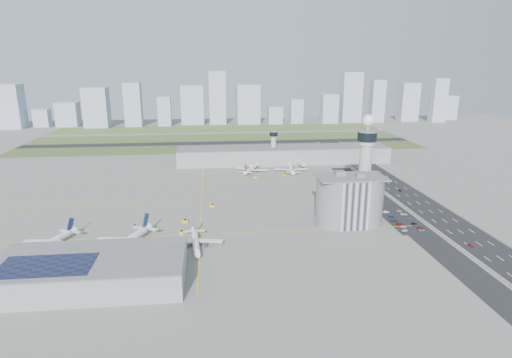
{
  "coord_description": "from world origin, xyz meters",
  "views": [
    {
      "loc": [
        -32.46,
        -265.39,
        98.49
      ],
      "look_at": [
        0.0,
        35.0,
        15.0
      ],
      "focal_mm": 30.0,
      "sensor_mm": 36.0,
      "label": 1
    }
  ],
  "objects": [
    {
      "name": "tug_2",
      "position": [
        -49.84,
        -8.77,
        1.06
      ],
      "size": [
        3.9,
        2.89,
        2.13
      ],
      "primitive_type": null,
      "rotation": [
        0.0,
        0.0,
        -1.68
      ],
      "color": "gold",
      "rests_on": "ground"
    },
    {
      "name": "ground",
      "position": [
        0.0,
        0.0,
        0.0
      ],
      "size": [
        1000.0,
        1000.0,
        0.0
      ],
      "primitive_type": "plane",
      "color": "gray"
    },
    {
      "name": "skyline_bldg_4",
      "position": [
        -204.47,
        415.19,
        30.18
      ],
      "size": [
        35.81,
        28.65,
        60.36
      ],
      "primitive_type": "cube",
      "color": "#9EADC1",
      "rests_on": "ground"
    },
    {
      "name": "skyline_bldg_14",
      "position": [
        244.74,
        426.38,
        34.37
      ],
      "size": [
        21.59,
        17.28,
        68.75
      ],
      "primitive_type": "cube",
      "color": "#9EADC1",
      "rests_on": "ground"
    },
    {
      "name": "skyline_bldg_17",
      "position": [
        382.05,
        443.29,
        20.53
      ],
      "size": [
        22.64,
        18.11,
        41.06
      ],
      "primitive_type": "cube",
      "color": "#9EADC1",
      "rests_on": "ground"
    },
    {
      "name": "car_lot_11",
      "position": [
        93.18,
        -4.43,
        0.61
      ],
      "size": [
        4.36,
        2.11,
        1.22
      ],
      "primitive_type": "imported",
      "rotation": [
        0.0,
        0.0,
        1.67
      ],
      "color": "#909FA9",
      "rests_on": "ground"
    },
    {
      "name": "jet_bridge_near_0",
      "position": [
        -113.0,
        -61.0,
        2.85
      ],
      "size": [
        5.39,
        14.31,
        5.7
      ],
      "primitive_type": null,
      "rotation": [
        0.0,
        0.0,
        1.4
      ],
      "color": "silver",
      "rests_on": "ground"
    },
    {
      "name": "skyline_bldg_3",
      "position": [
        -252.58,
        431.35,
        18.47
      ],
      "size": [
        32.3,
        25.84,
        36.93
      ],
      "primitive_type": "cube",
      "color": "#9EADC1",
      "rests_on": "ground"
    },
    {
      "name": "control_tower",
      "position": [
        72.0,
        8.0,
        35.04
      ],
      "size": [
        14.0,
        14.0,
        64.5
      ],
      "color": "#ADAAA5",
      "rests_on": "ground"
    },
    {
      "name": "car_lot_7",
      "position": [
        93.29,
        -35.02,
        0.56
      ],
      "size": [
        3.94,
        1.78,
        1.12
      ],
      "primitive_type": "imported",
      "rotation": [
        0.0,
        0.0,
        1.63
      ],
      "color": "maroon",
      "rests_on": "ground"
    },
    {
      "name": "skyline_bldg_7",
      "position": [
        -59.44,
        436.89,
        30.61
      ],
      "size": [
        35.76,
        28.61,
        61.22
      ],
      "primitive_type": "cube",
      "color": "#9EADC1",
      "rests_on": "ground"
    },
    {
      "name": "grass_strip_2",
      "position": [
        -20.0,
        380.0,
        0.04
      ],
      "size": [
        480.0,
        70.0,
        0.08
      ],
      "primitive_type": "cube",
      "color": "#49622E",
      "rests_on": "ground"
    },
    {
      "name": "jet_bridge_far_1",
      "position": [
        52.0,
        132.0,
        2.85
      ],
      "size": [
        5.39,
        14.31,
        5.7
      ],
      "primitive_type": null,
      "rotation": [
        0.0,
        0.0,
        -1.4
      ],
      "color": "silver",
      "rests_on": "ground"
    },
    {
      "name": "skyline_bldg_1",
      "position": [
        -331.22,
        417.61,
        32.8
      ],
      "size": [
        37.63,
        30.1,
        65.6
      ],
      "primitive_type": "cube",
      "color": "#9EADC1",
      "rests_on": "ground"
    },
    {
      "name": "airplane_far_a",
      "position": [
        4.62,
        115.5,
        5.11
      ],
      "size": [
        43.48,
        46.16,
        10.23
      ],
      "primitive_type": null,
      "rotation": [
        0.0,
        0.0,
        1.14
      ],
      "color": "white",
      "rests_on": "ground"
    },
    {
      "name": "taxiway_line_h_1",
      "position": [
        -40.0,
        30.0,
        0.01
      ],
      "size": [
        260.0,
        0.6,
        0.01
      ],
      "primitive_type": "cube",
      "color": "yellow",
      "rests_on": "ground"
    },
    {
      "name": "skyline_bldg_16",
      "position": [
        345.49,
        415.96,
        35.78
      ],
      "size": [
        23.04,
        18.43,
        71.56
      ],
      "primitive_type": "cube",
      "color": "#9EADC1",
      "rests_on": "ground"
    },
    {
      "name": "car_hw_1",
      "position": [
        114.47,
        41.19,
        0.63
      ],
      "size": [
        1.59,
        3.89,
        1.25
      ],
      "primitive_type": "imported",
      "rotation": [
        0.0,
        0.0,
        0.07
      ],
      "color": "black",
      "rests_on": "ground"
    },
    {
      "name": "car_lot_0",
      "position": [
        82.06,
        -37.65,
        0.61
      ],
      "size": [
        3.77,
        1.97,
        1.22
      ],
      "primitive_type": "imported",
      "rotation": [
        0.0,
        0.0,
        1.72
      ],
      "color": "white",
      "rests_on": "ground"
    },
    {
      "name": "landside_road",
      "position": [
        90.0,
        -10.0,
        0.04
      ],
      "size": [
        18.0,
        260.0,
        0.08
      ],
      "primitive_type": "cube",
      "color": "black",
      "rests_on": "ground"
    },
    {
      "name": "tug_4",
      "position": [
        5.83,
        92.92,
        0.81
      ],
      "size": [
        3.3,
        2.79,
        1.63
      ],
      "primitive_type": null,
      "rotation": [
        0.0,
        0.0,
        -1.93
      ],
      "color": "yellow",
      "rests_on": "ground"
    },
    {
      "name": "secondary_tower",
      "position": [
        30.0,
        150.0,
        18.8
      ],
      "size": [
        8.6,
        8.6,
        31.9
      ],
      "color": "#ADAAA5",
      "rests_on": "ground"
    },
    {
      "name": "car_lot_10",
      "position": [
        93.73,
        -10.74,
        0.65
      ],
      "size": [
        4.96,
        2.87,
        1.3
      ],
      "primitive_type": "imported",
      "rotation": [
        0.0,
        0.0,
        1.41
      ],
      "color": "silver",
      "rests_on": "ground"
    },
    {
      "name": "tug_5",
      "position": [
        32.94,
        97.42,
        1.0
      ],
      "size": [
        4.17,
        3.88,
        2.0
      ],
      "primitive_type": null,
      "rotation": [
        0.0,
        0.0,
        -2.17
      ],
      "color": "#DE9302",
      "rests_on": "ground"
    },
    {
      "name": "taxiway_line_v",
      "position": [
        -40.0,
        30.0,
        0.01
      ],
      "size": [
        0.6,
        260.0,
        0.01
      ],
      "primitive_type": "cube",
      "color": "yellow",
      "rests_on": "ground"
    },
    {
      "name": "grass_strip_1",
      "position": [
        -20.0,
        300.0,
        0.04
      ],
      "size": [
        480.0,
        60.0,
        0.08
      ],
      "primitive_type": "cube",
      "color": "#4D652F",
      "rests_on": "ground"
    },
    {
      "name": "car_lot_4",
      "position": [
        83.8,
        -14.41,
        0.66
      ],
      "size": [
        4.06,
        2.18,
        1.31
      ],
      "primitive_type": "imported",
      "rotation": [
        0.0,
        0.0,
        1.74
      ],
      "color": "navy",
      "rests_on": "ground"
    },
    {
      "name": "tug_3",
      "position": [
        -32.09,
        19.75,
        0.98
      ],
      "size": [
        4.04,
        3.51,
        1.97
      ],
      "primitive_type": null,
      "rotation": [
        0.0,
        0.0,
        -1.99
      ],
      "color": "yellow",
      "rests_on": "ground"
    },
    {
      "name": "parking_lot",
      "position": [
        88.0,
        -22.0,
        0.05
      ],
      "size": [
        20.0,
        44.0,
        0.1
      ],
      "primitive_type": "cube",
      "color": "black",
      "rests_on": "ground"
    },
    {
      "name": "airplane_near_a",
      "position": [
        -120.86,
        -40.65,
        5.58
      ],
      "size": [
        46.36,
        49.66,
        11.16
      ],
      "primitive_type": null,
      "rotation": [
        0.0,
        0.0,
        -1.95
      ],
      "color": "white",
      "rests_on": "ground"
    },
    {
      "name": "admin_building",
      "position": [
        51.99,
        -22.0,
        15.3
      ],
      "size": [
        42.0,
        24.0,
        33.5
      ],
      "color": "#B2B2B7",
      "rests_on": "ground"
    },
    {
      "name": "skyline_bldg_11",
      "position": [
        108.28,
        423.34,
        19.48
      ],
      "size": [
        20.22,
        16.18,
        38.97
      ],
      "primitive_type": "cube",
      "color": "#9EADC1",
      "rests_on": "ground"
    },
    {
      "name": "tug_0",
      "position": [
        -80.32,
        -13.38,
        0.81
      ],
      "size": [
        3.4,
        3.19,
        1.63
      ],
      "primitive_type": null,
      "rotation": [
        0.0,
        0.0,
        0.96
      ],
      "color": "orange",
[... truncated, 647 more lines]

